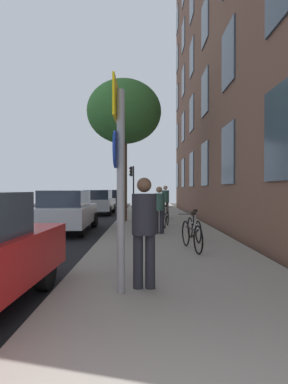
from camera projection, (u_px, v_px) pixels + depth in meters
ground_plane at (88, 222)px, 15.60m from camera, size 41.80×41.80×0.00m
road_asphalt at (48, 222)px, 15.59m from camera, size 7.00×38.00×0.01m
sidewalk at (156, 221)px, 15.62m from camera, size 4.20×38.00×0.12m
building_facade at (209, 0)px, 15.04m from camera, size 0.56×27.00×22.15m
sign_post at (118, 170)px, 4.54m from camera, size 0.16×0.60×3.20m
traffic_light at (131, 179)px, 25.22m from camera, size 0.43×0.24×3.50m
tree_near at (123, 113)px, 14.91m from camera, size 3.64×3.64×6.91m
bicycle_0 at (190, 235)px, 7.76m from camera, size 0.42×1.77×0.98m
bicycle_1 at (193, 228)px, 9.27m from camera, size 0.42×1.70×0.94m
bicycle_2 at (165, 218)px, 12.54m from camera, size 0.48×1.59×0.91m
pedestrian_0 at (143, 225)px, 4.75m from camera, size 0.54×0.54×1.73m
pedestrian_1 at (158, 207)px, 10.64m from camera, size 0.37×0.37×1.65m
pedestrian_2 at (164, 200)px, 16.29m from camera, size 0.51×0.51×1.76m
car_1 at (65, 211)px, 11.87m from camera, size 2.04×4.46×1.62m
car_2 at (97, 202)px, 20.21m from camera, size 1.92×4.07×1.62m
car_3 at (110, 198)px, 28.54m from camera, size 1.95×4.14×1.62m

